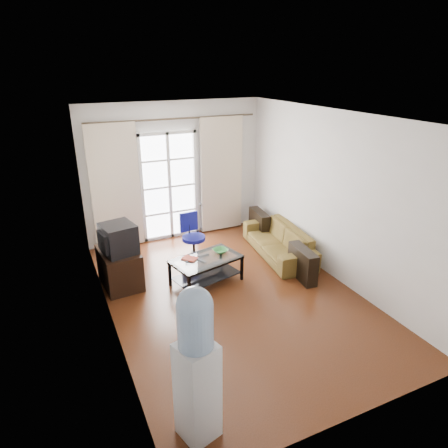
# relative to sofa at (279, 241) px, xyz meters

# --- Properties ---
(floor) EXTENTS (5.20, 5.20, 0.00)m
(floor) POSITION_rel_sofa_xyz_m (-1.40, -0.91, -0.27)
(floor) COLOR #532913
(floor) RESTS_ON ground
(ceiling) EXTENTS (5.20, 5.20, 0.00)m
(ceiling) POSITION_rel_sofa_xyz_m (-1.40, -0.91, 2.43)
(ceiling) COLOR white
(ceiling) RESTS_ON wall_back
(wall_back) EXTENTS (3.60, 0.02, 2.70)m
(wall_back) POSITION_rel_sofa_xyz_m (-1.40, 1.69, 1.08)
(wall_back) COLOR silver
(wall_back) RESTS_ON floor
(wall_front) EXTENTS (3.60, 0.02, 2.70)m
(wall_front) POSITION_rel_sofa_xyz_m (-1.40, -3.51, 1.08)
(wall_front) COLOR silver
(wall_front) RESTS_ON floor
(wall_left) EXTENTS (0.02, 5.20, 2.70)m
(wall_left) POSITION_rel_sofa_xyz_m (-3.20, -0.91, 1.08)
(wall_left) COLOR silver
(wall_left) RESTS_ON floor
(wall_right) EXTENTS (0.02, 5.20, 2.70)m
(wall_right) POSITION_rel_sofa_xyz_m (0.40, -0.91, 1.08)
(wall_right) COLOR silver
(wall_right) RESTS_ON floor
(french_door) EXTENTS (1.16, 0.06, 2.15)m
(french_door) POSITION_rel_sofa_xyz_m (-1.55, 1.63, 0.81)
(french_door) COLOR white
(french_door) RESTS_ON wall_back
(curtain_rod) EXTENTS (3.30, 0.04, 0.04)m
(curtain_rod) POSITION_rel_sofa_xyz_m (-1.40, 1.59, 2.11)
(curtain_rod) COLOR #4C3F2D
(curtain_rod) RESTS_ON wall_back
(curtain_left) EXTENTS (0.90, 0.07, 2.35)m
(curtain_left) POSITION_rel_sofa_xyz_m (-2.60, 1.57, 0.93)
(curtain_left) COLOR beige
(curtain_left) RESTS_ON curtain_rod
(curtain_right) EXTENTS (0.90, 0.07, 2.35)m
(curtain_right) POSITION_rel_sofa_xyz_m (-0.45, 1.57, 0.93)
(curtain_right) COLOR beige
(curtain_right) RESTS_ON curtain_rod
(radiator) EXTENTS (0.64, 0.12, 0.64)m
(radiator) POSITION_rel_sofa_xyz_m (-0.60, 1.59, 0.06)
(radiator) COLOR gray
(radiator) RESTS_ON floor
(sofa) EXTENTS (2.01, 1.16, 0.54)m
(sofa) POSITION_rel_sofa_xyz_m (0.00, 0.00, 0.00)
(sofa) COLOR brown
(sofa) RESTS_ON floor
(coffee_table) EXTENTS (1.21, 0.86, 0.44)m
(coffee_table) POSITION_rel_sofa_xyz_m (-1.62, -0.41, 0.02)
(coffee_table) COLOR silver
(coffee_table) RESTS_ON floor
(bowl) EXTENTS (0.35, 0.35, 0.06)m
(bowl) POSITION_rel_sofa_xyz_m (-1.32, -0.31, 0.20)
(bowl) COLOR #2D7E31
(bowl) RESTS_ON coffee_table
(book) EXTENTS (0.40, 0.41, 0.02)m
(book) POSITION_rel_sofa_xyz_m (-1.94, -0.38, 0.18)
(book) COLOR maroon
(book) RESTS_ON coffee_table
(remote) EXTENTS (0.14, 0.11, 0.02)m
(remote) POSITION_rel_sofa_xyz_m (-1.90, -0.38, 0.18)
(remote) COLOR black
(remote) RESTS_ON coffee_table
(tv_stand) EXTENTS (0.61, 0.86, 0.60)m
(tv_stand) POSITION_rel_sofa_xyz_m (-2.89, 0.12, 0.03)
(tv_stand) COLOR black
(tv_stand) RESTS_ON floor
(crt_tv) EXTENTS (0.58, 0.59, 0.46)m
(crt_tv) POSITION_rel_sofa_xyz_m (-2.89, 0.05, 0.57)
(crt_tv) COLOR black
(crt_tv) RESTS_ON tv_stand
(task_chair) EXTENTS (0.63, 0.63, 0.86)m
(task_chair) POSITION_rel_sofa_xyz_m (-1.51, 0.49, -0.02)
(task_chair) COLOR black
(task_chair) RESTS_ON floor
(water_cooler) EXTENTS (0.41, 0.41, 1.62)m
(water_cooler) POSITION_rel_sofa_xyz_m (-2.78, -3.03, 0.58)
(water_cooler) COLOR #BBBDC1
(water_cooler) RESTS_ON floor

